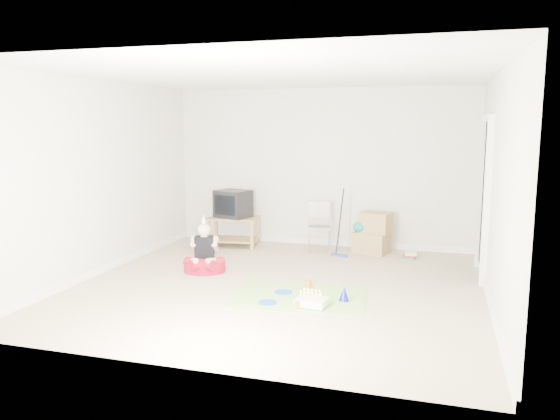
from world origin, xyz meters
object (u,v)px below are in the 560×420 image
(tv_stand, at_px, (233,229))
(cardboard_boxes, at_px, (372,234))
(crt_tv, at_px, (233,204))
(birthday_cake, at_px, (312,302))
(seated_woman, at_px, (205,259))
(folding_chair, at_px, (320,227))

(tv_stand, distance_m, cardboard_boxes, 2.28)
(crt_tv, bearing_deg, tv_stand, -71.89)
(crt_tv, bearing_deg, birthday_cake, -35.16)
(seated_woman, height_order, birthday_cake, seated_woman)
(folding_chair, relative_size, cardboard_boxes, 1.22)
(seated_woman, bearing_deg, birthday_cake, -29.96)
(tv_stand, bearing_deg, crt_tv, 90.00)
(crt_tv, bearing_deg, cardboard_boxes, 22.07)
(cardboard_boxes, bearing_deg, seated_woman, -139.83)
(cardboard_boxes, relative_size, birthday_cake, 1.80)
(crt_tv, relative_size, seated_woman, 0.64)
(crt_tv, distance_m, folding_chair, 1.49)
(tv_stand, bearing_deg, cardboard_boxes, 3.96)
(crt_tv, height_order, seated_woman, crt_tv)
(crt_tv, relative_size, folding_chair, 0.65)
(birthday_cake, bearing_deg, folding_chair, 100.55)
(cardboard_boxes, bearing_deg, tv_stand, -176.04)
(tv_stand, xyz_separation_m, seated_woman, (0.19, -1.60, -0.11))
(tv_stand, relative_size, seated_woman, 1.03)
(tv_stand, xyz_separation_m, folding_chair, (1.45, 0.06, 0.10))
(crt_tv, xyz_separation_m, cardboard_boxes, (2.27, 0.16, -0.41))
(crt_tv, height_order, birthday_cake, crt_tv)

